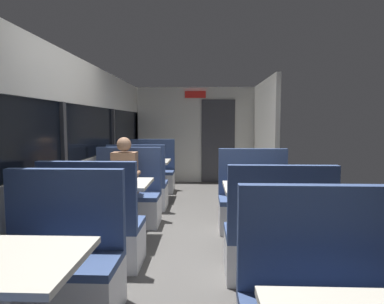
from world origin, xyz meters
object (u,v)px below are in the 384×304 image
object	(u,v)px
bench_mid_window_facing_end	(94,235)
bench_far_window_facing_end	(138,190)
bench_rear_aisle_facing_end	(277,245)
dining_table_mid_window	(113,190)
seated_passenger	(125,188)
dining_table_rear_aisle	(264,195)
bench_far_window_facing_entry	(152,176)
bench_near_window_facing_entry	(58,272)
dining_table_far_window	(146,166)
bench_mid_window_facing_entry	(127,201)
bench_rear_aisle_facing_entry	(254,206)

from	to	relation	value
bench_mid_window_facing_end	bench_far_window_facing_end	distance (m)	2.22
bench_rear_aisle_facing_end	dining_table_mid_window	bearing A→B (deg)	153.32
seated_passenger	dining_table_rear_aisle	bearing A→B (deg)	-24.80
bench_far_window_facing_entry	dining_table_rear_aisle	world-z (taller)	bench_far_window_facing_entry
bench_near_window_facing_entry	dining_table_rear_aisle	world-z (taller)	bench_near_window_facing_entry
dining_table_far_window	bench_mid_window_facing_entry	bearing A→B (deg)	-90.00
bench_mid_window_facing_end	bench_far_window_facing_entry	bearing A→B (deg)	90.00
dining_table_mid_window	bench_rear_aisle_facing_end	xyz separation A→B (m)	(1.79, -0.90, -0.31)
bench_mid_window_facing_entry	bench_far_window_facing_entry	distance (m)	2.22
bench_mid_window_facing_entry	dining_table_rear_aisle	xyz separation A→B (m)	(1.79, -0.90, 0.31)
dining_table_mid_window	bench_far_window_facing_end	size ratio (longest dim) A/B	0.82
dining_table_mid_window	dining_table_far_window	bearing A→B (deg)	90.00
dining_table_rear_aisle	seated_passenger	xyz separation A→B (m)	(-1.79, 0.83, -0.10)
bench_far_window_facing_end	dining_table_rear_aisle	size ratio (longest dim) A/B	1.22
bench_mid_window_facing_end	bench_far_window_facing_entry	world-z (taller)	same
bench_near_window_facing_entry	bench_mid_window_facing_entry	distance (m)	2.22
bench_mid_window_facing_end	bench_rear_aisle_facing_end	xyz separation A→B (m)	(1.79, -0.20, 0.00)
bench_mid_window_facing_end	seated_passenger	bearing A→B (deg)	90.00
dining_table_rear_aisle	bench_rear_aisle_facing_end	size ratio (longest dim) A/B	0.82
dining_table_rear_aisle	bench_rear_aisle_facing_entry	size ratio (longest dim) A/B	0.82
bench_mid_window_facing_entry	seated_passenger	world-z (taller)	seated_passenger
bench_near_window_facing_entry	bench_rear_aisle_facing_entry	size ratio (longest dim) A/B	1.00
bench_mid_window_facing_entry	dining_table_rear_aisle	distance (m)	2.03
bench_far_window_facing_entry	bench_rear_aisle_facing_entry	world-z (taller)	same
bench_far_window_facing_entry	seated_passenger	xyz separation A→B (m)	(0.00, -2.30, 0.21)
bench_near_window_facing_entry	bench_far_window_facing_end	xyz separation A→B (m)	(0.00, 3.05, 0.00)
bench_rear_aisle_facing_end	seated_passenger	size ratio (longest dim) A/B	0.87
bench_rear_aisle_facing_entry	bench_rear_aisle_facing_end	bearing A→B (deg)	-90.00
dining_table_mid_window	bench_far_window_facing_entry	bearing A→B (deg)	90.00
bench_near_window_facing_entry	bench_far_window_facing_entry	xyz separation A→B (m)	(0.00, 4.45, 0.00)
dining_table_rear_aisle	bench_rear_aisle_facing_end	xyz separation A→B (m)	(0.00, -0.70, -0.31)
bench_far_window_facing_entry	dining_table_rear_aisle	xyz separation A→B (m)	(1.79, -3.12, 0.31)
bench_mid_window_facing_end	bench_rear_aisle_facing_end	bearing A→B (deg)	-6.38
bench_mid_window_facing_entry	dining_table_mid_window	bearing A→B (deg)	-90.00
bench_mid_window_facing_entry	bench_far_window_facing_end	bearing A→B (deg)	90.00
bench_mid_window_facing_end	dining_table_far_window	size ratio (longest dim) A/B	1.22
dining_table_far_window	bench_far_window_facing_entry	distance (m)	0.77
bench_rear_aisle_facing_end	bench_rear_aisle_facing_entry	size ratio (longest dim) A/B	1.00
bench_rear_aisle_facing_entry	seated_passenger	world-z (taller)	seated_passenger
bench_near_window_facing_entry	bench_mid_window_facing_entry	size ratio (longest dim) A/B	1.00
bench_far_window_facing_end	bench_far_window_facing_entry	distance (m)	1.40
dining_table_far_window	bench_far_window_facing_end	size ratio (longest dim) A/B	0.82
bench_near_window_facing_entry	dining_table_mid_window	size ratio (longest dim) A/B	1.22
seated_passenger	bench_mid_window_facing_entry	bearing A→B (deg)	90.00
bench_near_window_facing_entry	bench_far_window_facing_entry	distance (m)	4.45
bench_mid_window_facing_entry	bench_rear_aisle_facing_entry	distance (m)	1.80
bench_rear_aisle_facing_end	bench_mid_window_facing_entry	bearing A→B (deg)	138.23
bench_mid_window_facing_end	bench_far_window_facing_end	size ratio (longest dim) A/B	1.00
bench_near_window_facing_entry	bench_far_window_facing_end	bearing A→B (deg)	90.00
bench_near_window_facing_entry	bench_mid_window_facing_end	world-z (taller)	same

